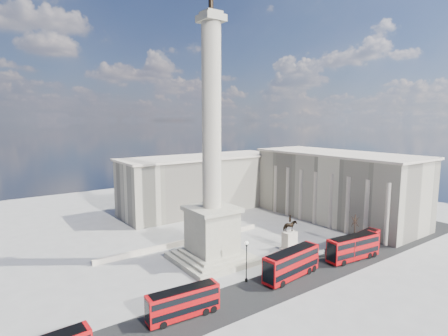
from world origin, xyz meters
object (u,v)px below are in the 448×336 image
Objects in this scene: victorian_lamp at (246,258)px; equestrian_statue at (290,238)px; red_bus_c at (362,243)px; pedestrian_standing at (325,253)px; red_bus_a at (184,302)px; red_bus_b at (292,263)px; red_bus_d at (353,247)px; pedestrian_walking at (282,256)px; pedestrian_crossing at (328,250)px; nelsons_column at (212,196)px.

victorian_lamp is 0.95× the size of equestrian_statue.
pedestrian_standing is at bearing 145.87° from red_bus_c.
red_bus_a is 0.84× the size of red_bus_b.
red_bus_c is at bearing 15.23° from red_bus_d.
equestrian_statue is 6.51m from pedestrian_walking.
red_bus_d is at bearing -11.79° from victorian_lamp.
pedestrian_standing is 0.84× the size of pedestrian_crossing.
pedestrian_walking is at bearing 14.99° from victorian_lamp.
equestrian_statue is at bearing 39.22° from red_bus_b.
equestrian_statue reaches higher than red_bus_b.
equestrian_statue is at bearing -3.10° from pedestrian_walking.
red_bus_d is 1.70× the size of victorian_lamp.
pedestrian_walking is at bearing 50.11° from pedestrian_crossing.
pedestrian_standing is (-3.22, 4.30, -1.74)m from red_bus_d.
pedestrian_standing is at bearing 6.22° from red_bus_b.
pedestrian_walking is (-11.75, 7.91, -1.61)m from red_bus_d.
red_bus_c is 6.85× the size of pedestrian_standing.
pedestrian_standing is (12.52, 2.79, -1.81)m from red_bus_b.
red_bus_b is at bearing -179.19° from red_bus_d.
red_bus_d is 5.64m from pedestrian_standing.
red_bus_c reaches higher than red_bus_a.
nelsons_column is at bearing 151.71° from red_bus_d.
red_bus_d reaches higher than pedestrian_standing.
nelsons_column is at bearing 164.21° from equestrian_statue.
equestrian_statue is at bearing 125.95° from red_bus_d.
pedestrian_walking is at bearing 152.32° from red_bus_d.
equestrian_statue is (9.41, 9.60, -0.02)m from red_bus_b.
pedestrian_crossing is (-5.86, 3.92, -1.36)m from red_bus_c.
red_bus_d reaches higher than pedestrian_crossing.
nelsons_column is 30.63× the size of pedestrian_standing.
pedestrian_walking is at bearing 18.84° from red_bus_a.
red_bus_d is 14.25m from pedestrian_walking.
red_bus_b is 7.72× the size of pedestrian_standing.
nelsons_column reaches higher than pedestrian_standing.
red_bus_b is 1.75× the size of victorian_lamp.
pedestrian_standing is at bearing 9.37° from red_bus_a.
red_bus_d is at bearing -67.56° from pedestrian_walking.
equestrian_statue is at bearing 12.84° from pedestrian_crossing.
red_bus_c is (26.85, -15.18, -10.59)m from nelsons_column.
red_bus_b is at bearing 170.56° from red_bus_c.
nelsons_column is 6.94× the size of victorian_lamp.
nelsons_column is 4.08× the size of red_bus_d.
red_bus_b is 12.95m from pedestrian_standing.
red_bus_c is at bearing 3.41° from red_bus_a.
red_bus_d is 6.48× the size of pedestrian_walking.
equestrian_statue is (16.60, -4.69, -10.32)m from nelsons_column.
pedestrian_standing is at bearing 79.83° from pedestrian_crossing.
red_bus_b reaches higher than pedestrian_walking.
pedestrian_crossing is at bearing 9.58° from red_bus_a.
red_bus_b is (7.19, -14.29, -10.30)m from nelsons_column.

